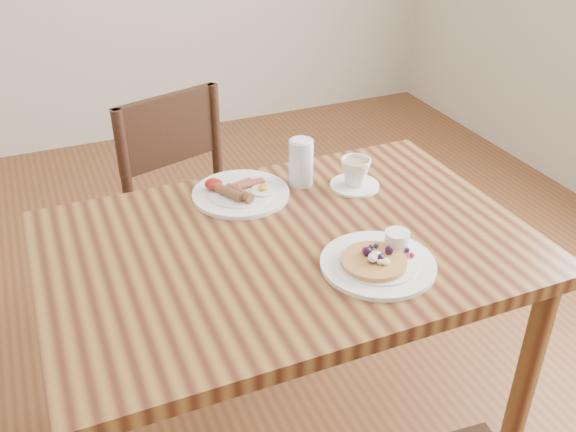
% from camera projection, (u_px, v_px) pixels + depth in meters
% --- Properties ---
extents(dining_table, '(1.20, 0.80, 0.75)m').
position_uv_depth(dining_table, '(288.00, 272.00, 1.64)').
color(dining_table, brown).
rests_on(dining_table, ground).
extents(chair_far, '(0.52, 0.52, 0.88)m').
position_uv_depth(chair_far, '(197.00, 214.00, 2.20)').
color(chair_far, '#352013').
rests_on(chair_far, ground).
extents(pancake_plate, '(0.27, 0.27, 0.06)m').
position_uv_depth(pancake_plate, '(379.00, 260.00, 1.49)').
color(pancake_plate, white).
rests_on(pancake_plate, dining_table).
extents(breakfast_plate, '(0.27, 0.27, 0.04)m').
position_uv_depth(breakfast_plate, '(239.00, 192.00, 1.77)').
color(breakfast_plate, white).
rests_on(breakfast_plate, dining_table).
extents(teacup_saucer, '(0.14, 0.14, 0.09)m').
position_uv_depth(teacup_saucer, '(355.00, 174.00, 1.81)').
color(teacup_saucer, white).
rests_on(teacup_saucer, dining_table).
extents(water_glass, '(0.07, 0.07, 0.13)m').
position_uv_depth(water_glass, '(301.00, 162.00, 1.81)').
color(water_glass, silver).
rests_on(water_glass, dining_table).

